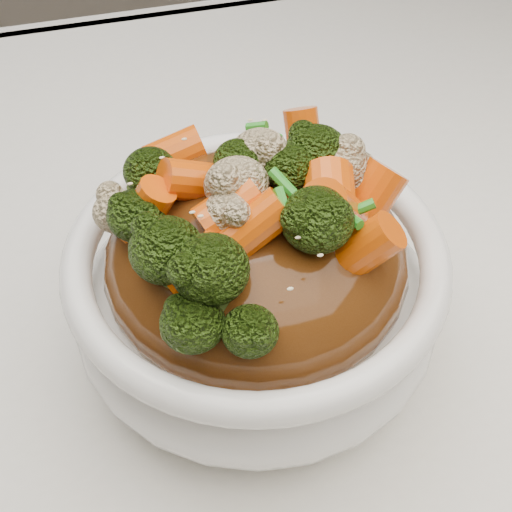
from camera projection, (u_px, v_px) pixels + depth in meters
name	position (u px, v px, depth m)	size (l,w,h in m)	color
tablecloth	(322.00, 322.00, 0.46)	(1.20, 0.80, 0.04)	white
bowl	(256.00, 293.00, 0.40)	(0.20, 0.20, 0.08)	white
sauce_base	(256.00, 260.00, 0.38)	(0.16, 0.16, 0.09)	#4C270D
carrots	(256.00, 175.00, 0.34)	(0.16, 0.16, 0.05)	#E05307
broccoli	(256.00, 176.00, 0.34)	(0.16, 0.16, 0.04)	black
cauliflower	(256.00, 179.00, 0.34)	(0.16, 0.16, 0.03)	#CFB98D
scallions	(256.00, 173.00, 0.34)	(0.12, 0.12, 0.02)	#25891F
sesame_seeds	(256.00, 173.00, 0.34)	(0.15, 0.15, 0.01)	beige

